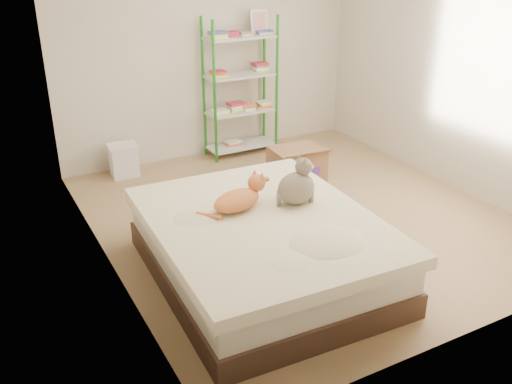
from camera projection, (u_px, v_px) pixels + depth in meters
room at (305, 88)px, 5.13m from camera, size 3.81×4.21×2.61m
bed at (263, 248)px, 4.57m from camera, size 1.76×2.16×0.53m
orange_cat at (237, 198)px, 4.56m from camera, size 0.56×0.39×0.21m
grey_cat at (296, 182)px, 4.64m from camera, size 0.35×0.29×0.39m
shelf_unit at (241, 84)px, 6.94m from camera, size 0.88×0.36×1.74m
cardboard_box at (297, 165)px, 6.40m from camera, size 0.58×0.56×0.45m
white_bin at (124, 160)px, 6.54m from camera, size 0.35×0.31×0.38m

